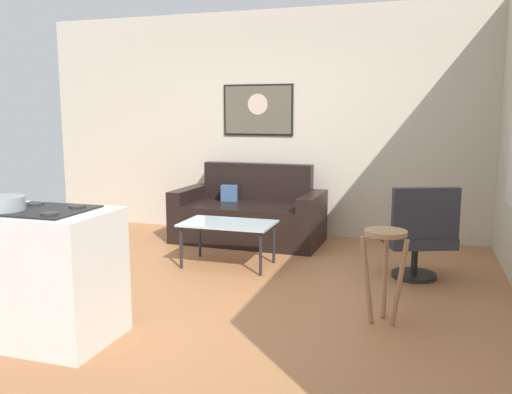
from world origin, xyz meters
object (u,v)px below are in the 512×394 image
at_px(coffee_table, 228,226).
at_px(armchair, 419,234).
at_px(couch, 249,216).
at_px(mixing_bowl, 2,205).
at_px(wall_painting, 258,110).
at_px(bar_stool, 385,253).

xyz_separation_m(coffee_table, armchair, (1.83, 0.09, 0.02)).
bearing_deg(armchair, coffee_table, -177.25).
bearing_deg(couch, mixing_bowl, -101.38).
bearing_deg(couch, wall_painting, 96.19).
distance_m(armchair, wall_painting, 2.77).
distance_m(couch, coffee_table, 1.08).
bearing_deg(armchair, bar_stool, -101.38).
bearing_deg(mixing_bowl, coffee_table, 70.17).
bearing_deg(wall_painting, coffee_table, -83.47).
bearing_deg(armchair, mixing_bowl, -139.46).
bearing_deg(wall_painting, armchair, -36.87).
height_order(couch, wall_painting, wall_painting).
xyz_separation_m(armchair, mixing_bowl, (-2.60, -2.23, 0.51)).
bearing_deg(bar_stool, couch, 129.29).
xyz_separation_m(couch, armchair, (1.96, -0.98, 0.13)).
distance_m(couch, mixing_bowl, 3.33).
xyz_separation_m(couch, coffee_table, (0.13, -1.07, 0.10)).
bearing_deg(couch, bar_stool, -50.71).
bearing_deg(bar_stool, mixing_bowl, -155.27).
xyz_separation_m(armchair, bar_stool, (-0.23, -1.13, 0.10)).
xyz_separation_m(coffee_table, mixing_bowl, (-0.77, -2.14, 0.53)).
relative_size(armchair, wall_painting, 0.96).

